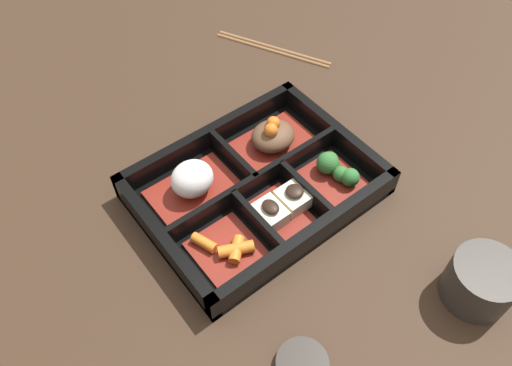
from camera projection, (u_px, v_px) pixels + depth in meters
ground_plane at (256, 194)px, 0.69m from camera, size 3.00×3.00×0.00m
bento_base at (256, 192)px, 0.69m from camera, size 0.31×0.23×0.01m
bento_rim at (257, 186)px, 0.67m from camera, size 0.31×0.23×0.04m
bowl_rice at (193, 182)px, 0.66m from camera, size 0.12×0.08×0.05m
bowl_stew at (273, 138)px, 0.72m from camera, size 0.12×0.08×0.05m
bowl_carrots at (227, 248)px, 0.62m from camera, size 0.08×0.08×0.02m
bowl_tofu at (283, 206)px, 0.65m from camera, size 0.08×0.08×0.03m
bowl_greens at (334, 171)px, 0.69m from camera, size 0.08×0.08×0.04m
tea_cup at (481, 281)px, 0.57m from camera, size 0.08×0.08×0.06m
chopsticks at (273, 48)px, 0.89m from camera, size 0.11×0.20×0.01m
sauce_dish at (302, 364)px, 0.54m from camera, size 0.06×0.06×0.01m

